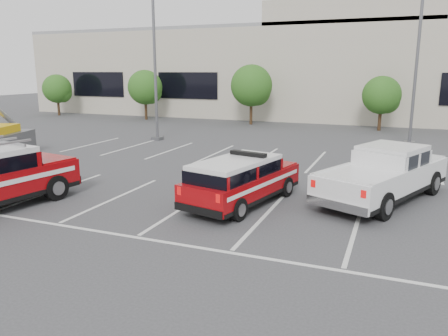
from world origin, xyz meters
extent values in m
plane|color=#39393C|center=(0.00, 0.00, 0.00)|extent=(120.00, 120.00, 0.00)
cube|color=silver|center=(0.00, 4.50, 0.01)|extent=(23.00, 15.00, 0.01)
cube|color=#BBB19E|center=(0.00, 32.00, 4.00)|extent=(60.00, 15.00, 8.00)
cube|color=gray|center=(0.00, 32.00, 8.15)|extent=(60.00, 15.00, 0.30)
cube|color=#BBB19E|center=(2.00, 30.50, 9.00)|extent=(14.00, 12.00, 2.00)
cylinder|color=#3F2B19|center=(-25.00, 22.00, 0.76)|extent=(0.24, 0.24, 1.51)
sphere|color=#215216|center=(-25.00, 22.00, 2.60)|extent=(2.77, 2.77, 2.77)
sphere|color=#215216|center=(-24.60, 22.20, 2.18)|extent=(1.85, 1.85, 1.85)
cylinder|color=#3F2B19|center=(-15.00, 22.00, 0.84)|extent=(0.24, 0.24, 1.67)
sphere|color=#215216|center=(-15.00, 22.00, 2.88)|extent=(3.07, 3.07, 3.07)
sphere|color=#215216|center=(-14.60, 22.20, 2.42)|extent=(2.05, 2.05, 2.05)
cylinder|color=#3F2B19|center=(-5.00, 22.00, 0.92)|extent=(0.24, 0.24, 1.84)
sphere|color=#215216|center=(-5.00, 22.00, 3.16)|extent=(3.37, 3.37, 3.37)
sphere|color=#215216|center=(-4.60, 22.20, 2.65)|extent=(2.24, 2.24, 2.24)
cylinder|color=#3F2B19|center=(5.00, 22.00, 0.76)|extent=(0.24, 0.24, 1.51)
sphere|color=#215216|center=(5.00, 22.00, 2.60)|extent=(2.77, 2.77, 2.77)
sphere|color=#215216|center=(5.40, 22.20, 2.18)|extent=(1.85, 1.85, 1.85)
cube|color=#59595E|center=(-8.00, 12.00, 0.10)|extent=(0.60, 0.60, 0.20)
cylinder|color=#59595E|center=(-8.00, 12.00, 5.00)|extent=(0.18, 0.18, 10.00)
cube|color=#59595E|center=(7.00, 16.00, 0.10)|extent=(0.60, 0.60, 0.20)
cylinder|color=#59595E|center=(7.00, 16.00, 5.00)|extent=(0.18, 0.18, 10.00)
cube|color=maroon|center=(1.63, 1.13, 0.67)|extent=(2.81, 5.14, 0.74)
cube|color=black|center=(1.54, 0.69, 1.24)|extent=(2.35, 3.73, 0.39)
cube|color=silver|center=(1.54, 0.69, 1.50)|extent=(2.30, 3.65, 0.14)
cube|color=black|center=(1.70, 1.43, 1.65)|extent=(1.33, 0.53, 0.13)
cube|color=silver|center=(5.96, 3.25, 0.79)|extent=(4.27, 6.34, 0.87)
cube|color=black|center=(6.18, 3.75, 1.45)|extent=(2.59, 2.70, 0.46)
cube|color=silver|center=(6.18, 3.75, 1.76)|extent=(2.53, 2.65, 0.17)
camera|label=1|loc=(6.27, -12.17, 4.38)|focal=35.00mm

